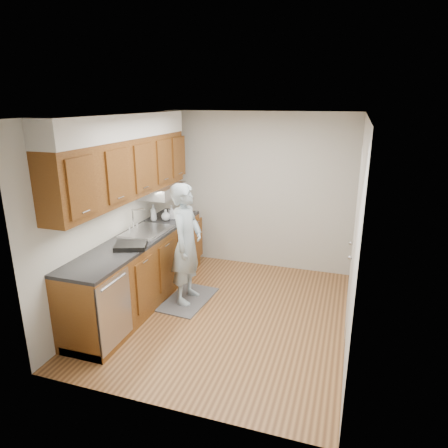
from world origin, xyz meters
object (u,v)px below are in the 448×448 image
object	(u,v)px
soap_bottle_a	(153,212)
dish_rack	(131,246)
soap_bottle_b	(172,212)
soap_bottle_c	(166,215)
person	(186,236)

from	to	relation	value
soap_bottle_a	dish_rack	distance (m)	1.17
soap_bottle_b	dish_rack	bearing A→B (deg)	-87.06
soap_bottle_a	soap_bottle_c	bearing A→B (deg)	17.04
soap_bottle_a	soap_bottle_b	distance (m)	0.28
person	dish_rack	size ratio (longest dim) A/B	5.00
soap_bottle_a	dish_rack	bearing A→B (deg)	-76.03
person	soap_bottle_c	xyz separation A→B (m)	(-0.57, 0.57, 0.09)
soap_bottle_a	soap_bottle_c	size ratio (longest dim) A/B	1.41
soap_bottle_b	soap_bottle_c	world-z (taller)	soap_bottle_b
soap_bottle_b	dish_rack	xyz separation A→B (m)	(0.07, -1.31, -0.07)
person	soap_bottle_a	bearing A→B (deg)	55.26
person	soap_bottle_a	distance (m)	0.92
soap_bottle_b	soap_bottle_c	size ratio (longest dim) A/B	1.19
soap_bottle_c	soap_bottle_b	bearing A→B (deg)	71.55
soap_bottle_b	soap_bottle_c	distance (m)	0.13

